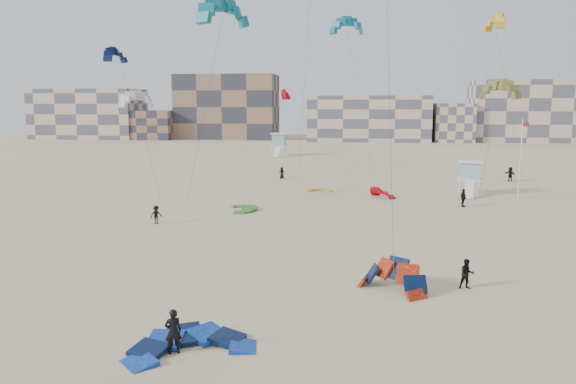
# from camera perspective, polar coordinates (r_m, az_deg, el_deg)

# --- Properties ---
(ground) EXTENTS (320.00, 320.00, 0.00)m
(ground) POSITION_cam_1_polar(r_m,az_deg,el_deg) (27.80, -10.23, -12.30)
(ground) COLOR beige
(ground) RESTS_ON ground
(kite_ground_blue) EXTENTS (6.64, 6.75, 1.80)m
(kite_ground_blue) POSITION_cam_1_polar(r_m,az_deg,el_deg) (24.29, -9.90, -15.53)
(kite_ground_blue) COLOR blue
(kite_ground_blue) RESTS_ON ground
(kite_ground_orange) EXTENTS (5.61, 5.58, 3.94)m
(kite_ground_orange) POSITION_cam_1_polar(r_m,az_deg,el_deg) (31.32, 10.45, -9.83)
(kite_ground_orange) COLOR #FF4517
(kite_ground_orange) RESTS_ON ground
(kite_ground_green) EXTENTS (4.90, 4.74, 0.73)m
(kite_ground_green) POSITION_cam_1_polar(r_m,az_deg,el_deg) (53.59, -4.64, -1.81)
(kite_ground_green) COLOR #378619
(kite_ground_green) RESTS_ON ground
(kite_ground_red_far) EXTENTS (4.66, 4.64, 3.33)m
(kite_ground_red_far) POSITION_cam_1_polar(r_m,az_deg,el_deg) (61.32, 9.51, -0.54)
(kite_ground_red_far) COLOR red
(kite_ground_red_far) RESTS_ON ground
(kite_ground_yellow) EXTENTS (2.73, 2.88, 0.53)m
(kite_ground_yellow) POSITION_cam_1_polar(r_m,az_deg,el_deg) (64.85, 3.15, 0.09)
(kite_ground_yellow) COLOR gold
(kite_ground_yellow) RESTS_ON ground
(kitesurfer_main) EXTENTS (0.81, 0.71, 1.88)m
(kitesurfer_main) POSITION_cam_1_polar(r_m,az_deg,el_deg) (23.75, -11.58, -13.70)
(kitesurfer_main) COLOR black
(kitesurfer_main) RESTS_ON ground
(kitesurfer_b) EXTENTS (0.88, 0.72, 1.67)m
(kitesurfer_b) POSITION_cam_1_polar(r_m,az_deg,el_deg) (32.37, 17.71, -7.94)
(kitesurfer_b) COLOR black
(kitesurfer_b) RESTS_ON ground
(kitesurfer_c) EXTENTS (1.15, 1.06, 1.55)m
(kitesurfer_c) POSITION_cam_1_polar(r_m,az_deg,el_deg) (48.42, -13.25, -2.26)
(kitesurfer_c) COLOR black
(kitesurfer_c) RESTS_ON ground
(kitesurfer_d) EXTENTS (0.71, 1.12, 1.78)m
(kitesurfer_d) POSITION_cam_1_polar(r_m,az_deg,el_deg) (57.41, 17.38, -0.57)
(kitesurfer_d) COLOR black
(kitesurfer_d) RESTS_ON ground
(kitesurfer_e) EXTENTS (0.80, 0.55, 1.56)m
(kitesurfer_e) POSITION_cam_1_polar(r_m,az_deg,el_deg) (75.49, -0.64, 1.96)
(kitesurfer_e) COLOR black
(kitesurfer_e) RESTS_ON ground
(kitesurfer_f) EXTENTS (1.45, 1.76, 1.88)m
(kitesurfer_f) POSITION_cam_1_polar(r_m,az_deg,el_deg) (78.30, 21.64, 1.70)
(kitesurfer_f) COLOR black
(kitesurfer_f) RESTS_ON ground
(kite_fly_teal_a) EXTENTS (7.60, 6.31, 17.88)m
(kite_fly_teal_a) POSITION_cam_1_polar(r_m,az_deg,el_deg) (48.26, -6.62, 17.49)
(kite_fly_teal_a) COLOR #107083
(kite_fly_teal_a) RESTS_ON ground
(kite_fly_grey) EXTENTS (4.83, 4.67, 10.57)m
(kite_fly_grey) POSITION_cam_1_polar(r_m,az_deg,el_deg) (57.53, -15.08, 8.91)
(kite_fly_grey) COLOR white
(kite_fly_grey) RESTS_ON ground
(kite_fly_olive) EXTENTS (4.85, 4.90, 11.54)m
(kite_fly_olive) POSITION_cam_1_polar(r_m,az_deg,el_deg) (57.83, 20.70, 9.52)
(kite_fly_olive) COLOR olive
(kite_fly_olive) RESTS_ON ground
(kite_fly_yellow) EXTENTS (7.17, 4.54, 20.01)m
(kite_fly_yellow) POSITION_cam_1_polar(r_m,az_deg,el_deg) (75.87, 20.28, 15.74)
(kite_fly_yellow) COLOR gold
(kite_fly_yellow) RESTS_ON ground
(kite_fly_navy) EXTENTS (7.55, 4.88, 16.30)m
(kite_fly_navy) POSITION_cam_1_polar(r_m,az_deg,el_deg) (75.78, -17.17, 13.03)
(kite_fly_navy) COLOR #041038
(kite_fly_navy) RESTS_ON ground
(kite_fly_teal_b) EXTENTS (6.43, 5.42, 20.77)m
(kite_fly_teal_b) POSITION_cam_1_polar(r_m,az_deg,el_deg) (79.32, 6.03, 16.29)
(kite_fly_teal_b) COLOR #107083
(kite_fly_teal_b) RESTS_ON ground
(kite_fly_red) EXTENTS (3.91, 9.39, 11.47)m
(kite_fly_red) POSITION_cam_1_polar(r_m,az_deg,el_deg) (90.98, -0.27, 9.77)
(kite_fly_red) COLOR red
(kite_fly_red) RESTS_ON ground
(lifeguard_tower_near) EXTENTS (3.08, 5.36, 3.74)m
(lifeguard_tower_near) POSITION_cam_1_polar(r_m,az_deg,el_deg) (65.42, 17.97, 1.38)
(lifeguard_tower_near) COLOR white
(lifeguard_tower_near) RESTS_ON ground
(lifeguard_tower_far) EXTENTS (3.08, 5.89, 4.33)m
(lifeguard_tower_far) POSITION_cam_1_polar(r_m,az_deg,el_deg) (108.82, -0.92, 4.85)
(lifeguard_tower_far) COLOR white
(lifeguard_tower_far) RESTS_ON ground
(flagpole) EXTENTS (0.68, 0.11, 8.41)m
(flagpole) POSITION_cam_1_polar(r_m,az_deg,el_deg) (63.63, 22.56, 3.24)
(flagpole) COLOR white
(flagpole) RESTS_ON ground
(condo_west_a) EXTENTS (30.00, 15.00, 14.00)m
(condo_west_a) POSITION_cam_1_polar(r_m,az_deg,el_deg) (173.25, -19.57, 7.49)
(condo_west_a) COLOR #C8AE92
(condo_west_a) RESTS_ON ground
(condo_west_b) EXTENTS (28.00, 14.00, 18.00)m
(condo_west_b) POSITION_cam_1_polar(r_m,az_deg,el_deg) (163.15, -6.17, 8.59)
(condo_west_b) COLOR #846550
(condo_west_b) RESTS_ON ground
(condo_mid) EXTENTS (32.00, 16.00, 12.00)m
(condo_mid) POSITION_cam_1_polar(r_m,az_deg,el_deg) (154.71, 8.17, 7.42)
(condo_mid) COLOR #C8AE92
(condo_mid) RESTS_ON ground
(condo_east) EXTENTS (26.00, 14.00, 16.00)m
(condo_east) POSITION_cam_1_polar(r_m,az_deg,el_deg) (162.17, 22.58, 7.60)
(condo_east) COLOR #C8AE92
(condo_east) RESTS_ON ground
(condo_fill_left) EXTENTS (12.00, 10.00, 8.00)m
(condo_fill_left) POSITION_cam_1_polar(r_m,az_deg,el_deg) (163.42, -13.52, 6.64)
(condo_fill_left) COLOR #846550
(condo_fill_left) RESTS_ON ground
(condo_fill_right) EXTENTS (10.00, 10.00, 10.00)m
(condo_fill_right) POSITION_cam_1_polar(r_m,az_deg,el_deg) (154.59, 16.41, 6.78)
(condo_fill_right) COLOR #C8AE92
(condo_fill_right) RESTS_ON ground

